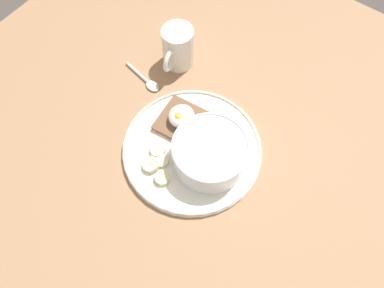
# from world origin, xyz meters

# --- Properties ---
(ground_plane) EXTENTS (1.20, 1.20, 0.02)m
(ground_plane) POSITION_xyz_m (0.00, 0.00, 0.01)
(ground_plane) COLOR #9E7653
(ground_plane) RESTS_ON ground
(plate) EXTENTS (0.29, 0.29, 0.02)m
(plate) POSITION_xyz_m (0.00, 0.00, 0.03)
(plate) COLOR white
(plate) RESTS_ON ground_plane
(oatmeal_bowl) EXTENTS (0.15, 0.15, 0.06)m
(oatmeal_bowl) POSITION_xyz_m (-0.00, 0.04, 0.06)
(oatmeal_bowl) COLOR white
(oatmeal_bowl) RESTS_ON plate
(toast_slice) EXTENTS (0.10, 0.10, 0.01)m
(toast_slice) POSITION_xyz_m (-0.04, -0.05, 0.04)
(toast_slice) COLOR brown
(toast_slice) RESTS_ON plate
(poached_egg) EXTENTS (0.06, 0.05, 0.03)m
(poached_egg) POSITION_xyz_m (-0.04, -0.05, 0.06)
(poached_egg) COLOR white
(poached_egg) RESTS_ON toast_slice
(banana_slice_front) EXTENTS (0.03, 0.03, 0.02)m
(banana_slice_front) POSITION_xyz_m (0.09, -0.01, 0.04)
(banana_slice_front) COLOR beige
(banana_slice_front) RESTS_ON plate
(banana_slice_left) EXTENTS (0.03, 0.03, 0.01)m
(banana_slice_left) POSITION_xyz_m (0.06, -0.03, 0.04)
(banana_slice_left) COLOR #F4E6C2
(banana_slice_left) RESTS_ON plate
(banana_slice_back) EXTENTS (0.05, 0.05, 0.02)m
(banana_slice_back) POSITION_xyz_m (0.08, -0.04, 0.04)
(banana_slice_back) COLOR beige
(banana_slice_back) RESTS_ON plate
(banana_slice_right) EXTENTS (0.04, 0.04, 0.01)m
(banana_slice_right) POSITION_xyz_m (0.05, -0.05, 0.04)
(banana_slice_right) COLOR beige
(banana_slice_right) RESTS_ON plate
(coffee_mug) EXTENTS (0.11, 0.07, 0.10)m
(coffee_mug) POSITION_xyz_m (-0.17, -0.16, 0.07)
(coffee_mug) COLOR silver
(coffee_mug) RESTS_ON ground_plane
(spoon) EXTENTS (0.03, 0.11, 0.01)m
(spoon) POSITION_xyz_m (-0.08, -0.19, 0.02)
(spoon) COLOR silver
(spoon) RESTS_ON ground_plane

